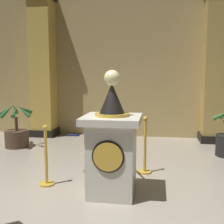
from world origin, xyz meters
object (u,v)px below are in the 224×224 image
(potted_palm_left, at_px, (17,134))
(stanchion_near, at_px, (145,153))
(stanchion_far, at_px, (46,164))
(pedestal_clock, at_px, (112,147))

(potted_palm_left, bearing_deg, stanchion_near, -23.36)
(stanchion_near, height_order, stanchion_far, stanchion_near)
(stanchion_far, xyz_separation_m, potted_palm_left, (-1.68, 2.23, -0.02))
(stanchion_far, distance_m, potted_palm_left, 2.79)
(stanchion_far, bearing_deg, potted_palm_left, 127.03)
(stanchion_near, bearing_deg, pedestal_clock, -113.27)
(pedestal_clock, height_order, stanchion_far, pedestal_clock)
(pedestal_clock, xyz_separation_m, stanchion_far, (-1.10, 0.18, -0.38))
(stanchion_near, bearing_deg, potted_palm_left, 156.64)
(pedestal_clock, distance_m, stanchion_far, 1.18)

